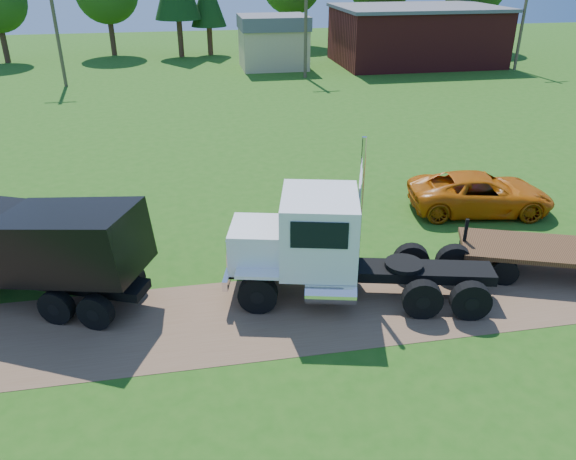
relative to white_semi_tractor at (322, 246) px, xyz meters
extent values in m
plane|color=#225612|center=(0.74, -0.92, -1.71)|extent=(140.00, 140.00, 0.00)
cube|color=brown|center=(0.74, -0.92, -1.70)|extent=(120.00, 4.20, 0.01)
cube|color=black|center=(1.24, -0.27, -0.84)|extent=(8.16, 2.92, 0.33)
cylinder|color=black|center=(-2.10, -0.66, -1.11)|extent=(1.25, 0.65, 1.19)
cylinder|color=black|center=(-2.10, -0.66, -1.11)|extent=(0.50, 0.49, 0.42)
cylinder|color=black|center=(-1.55, 1.60, -1.11)|extent=(1.25, 0.65, 1.19)
cylinder|color=black|center=(-1.55, 1.60, -1.11)|extent=(0.50, 0.49, 0.42)
cylinder|color=black|center=(2.65, -1.81, -1.11)|extent=(1.25, 0.65, 1.19)
cylinder|color=black|center=(2.65, -1.81, -1.11)|extent=(0.50, 0.49, 0.42)
cylinder|color=black|center=(3.20, 0.45, -1.11)|extent=(1.25, 0.65, 1.19)
cylinder|color=black|center=(3.20, 0.45, -1.11)|extent=(0.50, 0.49, 0.42)
cylinder|color=black|center=(4.02, -2.14, -1.11)|extent=(1.25, 0.65, 1.19)
cylinder|color=black|center=(4.02, -2.14, -1.11)|extent=(0.50, 0.49, 0.42)
cylinder|color=black|center=(4.57, 0.12, -1.11)|extent=(1.25, 0.65, 1.19)
cylinder|color=black|center=(4.57, 0.12, -1.11)|extent=(0.50, 0.49, 0.42)
cube|color=white|center=(-1.77, 0.46, -0.02)|extent=(2.33, 2.25, 1.30)
cube|color=silver|center=(-2.72, 0.69, -0.08)|extent=(0.47, 1.60, 1.09)
cube|color=silver|center=(-2.77, 0.70, -0.84)|extent=(0.75, 2.47, 0.33)
cube|color=white|center=(-0.08, 0.05, 0.52)|extent=(2.83, 3.07, 2.28)
cube|color=black|center=(-1.17, 0.31, 1.01)|extent=(0.56, 2.12, 0.92)
cube|color=black|center=(-0.39, -1.23, 1.01)|extent=(1.59, 0.42, 0.81)
cube|color=black|center=(0.23, 1.33, 1.01)|extent=(1.59, 0.42, 0.81)
cube|color=white|center=(-2.10, -0.66, -0.40)|extent=(1.38, 0.78, 0.11)
cube|color=white|center=(-1.55, 1.60, -0.40)|extent=(1.38, 0.78, 0.11)
cylinder|color=silver|center=(-0.01, -1.25, -0.95)|extent=(1.63, 0.99, 0.65)
cylinder|color=silver|center=(1.27, 0.34, 0.79)|extent=(0.18, 0.18, 4.99)
cylinder|color=black|center=(2.50, -0.58, -0.59)|extent=(1.44, 1.44, 0.13)
cube|color=black|center=(-8.98, 1.38, -0.94)|extent=(7.47, 3.88, 0.29)
cylinder|color=black|center=(-7.95, -0.15, -1.18)|extent=(1.11, 0.72, 1.06)
cylinder|color=black|center=(-7.95, -0.15, -1.18)|extent=(0.48, 0.47, 0.37)
cylinder|color=black|center=(-7.17, 1.71, -1.18)|extent=(1.11, 0.72, 1.06)
cylinder|color=black|center=(-7.17, 1.71, -1.18)|extent=(0.48, 0.47, 0.37)
cylinder|color=black|center=(-6.80, -0.64, -1.18)|extent=(1.11, 0.72, 1.06)
cylinder|color=black|center=(-6.80, -0.64, -1.18)|extent=(0.48, 0.47, 0.37)
cylinder|color=black|center=(-6.01, 1.23, -1.18)|extent=(1.11, 0.72, 1.06)
cylinder|color=black|center=(-6.01, 1.23, -1.18)|extent=(0.48, 0.47, 0.37)
cube|color=black|center=(-7.38, 0.71, 0.46)|extent=(4.79, 3.77, 2.34)
cylinder|color=black|center=(-10.07, 3.53, -1.20)|extent=(1.05, 0.53, 1.01)
cylinder|color=black|center=(-10.07, 3.53, -1.20)|extent=(0.42, 0.41, 0.35)
cylinder|color=black|center=(-10.49, 5.41, -1.20)|extent=(1.05, 0.53, 1.01)
cylinder|color=black|center=(-10.49, 5.41, -1.20)|extent=(0.42, 0.41, 0.35)
imported|color=#C96109|center=(8.03, 5.00, -0.89)|extent=(6.22, 3.61, 1.63)
cube|color=#3A2112|center=(8.44, -0.45, -0.77)|extent=(7.41, 4.46, 0.16)
cube|color=black|center=(8.44, -0.45, -0.99)|extent=(6.98, 3.29, 0.22)
cylinder|color=black|center=(6.03, -0.56, -1.26)|extent=(0.93, 0.56, 0.89)
cylinder|color=black|center=(6.67, 1.19, -1.26)|extent=(0.93, 0.56, 0.89)
cube|color=black|center=(5.18, 0.75, -0.33)|extent=(0.14, 0.14, 0.89)
imported|color=#999999|center=(1.62, 3.92, -0.72)|extent=(1.20, 1.11, 1.96)
cube|color=maroon|center=(18.74, 39.08, 0.79)|extent=(15.00, 10.00, 5.00)
cube|color=#5B5A60|center=(18.74, 39.08, 3.44)|extent=(15.40, 10.40, 0.30)
cube|color=tan|center=(4.74, 39.08, 0.09)|extent=(6.00, 5.00, 3.60)
cube|color=#5B5A60|center=(4.74, 39.08, 2.39)|extent=(6.20, 5.40, 1.20)
cylinder|color=brown|center=(-13.26, 34.08, 2.79)|extent=(0.28, 0.28, 9.00)
cylinder|color=brown|center=(6.74, 34.08, 2.79)|extent=(0.28, 0.28, 9.00)
cylinder|color=brown|center=(26.74, 34.08, 2.79)|extent=(0.28, 0.28, 9.00)
cylinder|color=#3D2419|center=(-20.82, 46.78, -0.19)|extent=(0.56, 0.56, 3.04)
cylinder|color=#3D2419|center=(-10.79, 49.54, -0.01)|extent=(0.56, 0.56, 3.39)
cylinder|color=#3D2419|center=(-0.67, 47.89, -0.24)|extent=(0.56, 0.56, 2.94)
cylinder|color=#3D2419|center=(9.17, 53.34, 0.12)|extent=(0.56, 0.56, 3.65)
cylinder|color=#3D2419|center=(18.56, 50.00, 0.13)|extent=(0.56, 0.56, 3.67)
cylinder|color=#3D2419|center=(28.29, 46.91, 0.11)|extent=(0.56, 0.56, 3.63)
cylinder|color=#3D2419|center=(-3.73, 47.20, 0.18)|extent=(0.56, 0.56, 3.77)
camera|label=1|loc=(-3.78, -14.81, 8.09)|focal=35.00mm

